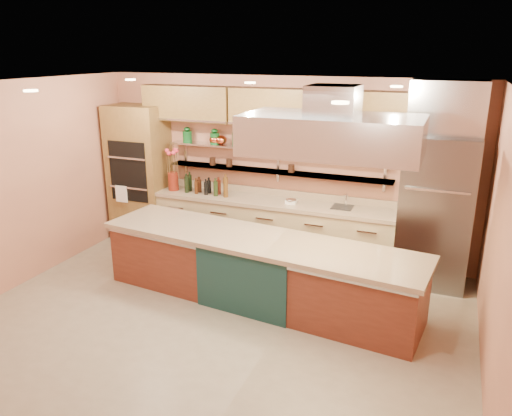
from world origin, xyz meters
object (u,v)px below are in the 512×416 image
at_px(refrigerator, 435,212).
at_px(flower_vase, 173,181).
at_px(kitchen_scale, 291,201).
at_px(green_canister, 237,139).
at_px(copper_kettle, 221,140).
at_px(island, 258,270).

bearing_deg(refrigerator, flower_vase, 179.86).
height_order(flower_vase, kitchen_scale, flower_vase).
relative_size(kitchen_scale, green_canister, 0.81).
bearing_deg(kitchen_scale, flower_vase, 177.73).
relative_size(copper_kettle, green_canister, 0.92).
bearing_deg(island, flower_vase, 151.97).
xyz_separation_m(flower_vase, copper_kettle, (0.79, 0.22, 0.71)).
distance_m(refrigerator, flower_vase, 4.13).
bearing_deg(refrigerator, green_canister, 175.69).
xyz_separation_m(copper_kettle, green_canister, (0.29, 0.00, 0.03)).
bearing_deg(island, kitchen_scale, 96.79).
bearing_deg(copper_kettle, island, -52.05).
height_order(flower_vase, green_canister, green_canister).
bearing_deg(flower_vase, kitchen_scale, 0.00).
xyz_separation_m(island, flower_vase, (-2.07, 1.41, 0.64)).
bearing_deg(flower_vase, green_canister, 11.54).
bearing_deg(kitchen_scale, island, -91.85).
height_order(island, flower_vase, flower_vase).
distance_m(refrigerator, green_canister, 3.15).
xyz_separation_m(island, kitchen_scale, (-0.01, 1.41, 0.54)).
relative_size(refrigerator, green_canister, 10.51).
height_order(flower_vase, copper_kettle, copper_kettle).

